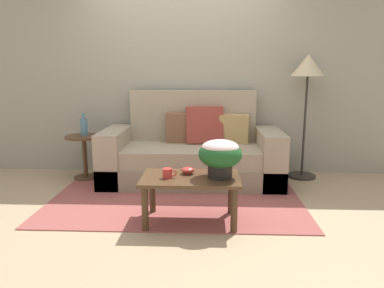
{
  "coord_description": "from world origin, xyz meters",
  "views": [
    {
      "loc": [
        0.34,
        -3.63,
        1.37
      ],
      "look_at": [
        0.18,
        0.14,
        0.61
      ],
      "focal_mm": 34.07,
      "sensor_mm": 36.0,
      "label": 1
    }
  ],
  "objects": [
    {
      "name": "wall_back",
      "position": [
        0.0,
        1.32,
        1.36
      ],
      "size": [
        6.4,
        0.12,
        2.71
      ],
      "primitive_type": "cube",
      "color": "gray",
      "rests_on": "ground"
    },
    {
      "name": "potted_plant",
      "position": [
        0.45,
        -0.49,
        0.65
      ],
      "size": [
        0.39,
        0.39,
        0.34
      ],
      "color": "black",
      "rests_on": "coffee_table"
    },
    {
      "name": "coffee_table",
      "position": [
        0.19,
        -0.48,
        0.36
      ],
      "size": [
        0.88,
        0.54,
        0.43
      ],
      "color": "#442D1B",
      "rests_on": "ground"
    },
    {
      "name": "ground_plane",
      "position": [
        0.0,
        0.0,
        0.0
      ],
      "size": [
        14.0,
        14.0,
        0.0
      ],
      "primitive_type": "plane",
      "color": "tan"
    },
    {
      "name": "coffee_mug",
      "position": [
        -0.01,
        -0.53,
        0.48
      ],
      "size": [
        0.13,
        0.08,
        0.09
      ],
      "color": "red",
      "rests_on": "coffee_table"
    },
    {
      "name": "snack_bowl",
      "position": [
        0.16,
        -0.39,
        0.47
      ],
      "size": [
        0.13,
        0.13,
        0.07
      ],
      "color": "#B2382D",
      "rests_on": "coffee_table"
    },
    {
      "name": "floor_lamp",
      "position": [
        1.58,
        1.02,
        1.31
      ],
      "size": [
        0.41,
        0.41,
        1.57
      ],
      "color": "#2D2823",
      "rests_on": "ground"
    },
    {
      "name": "table_vase",
      "position": [
        -1.23,
        0.86,
        0.68
      ],
      "size": [
        0.09,
        0.09,
        0.29
      ],
      "color": "slate",
      "rests_on": "side_table"
    },
    {
      "name": "area_rug",
      "position": [
        0.0,
        0.1,
        0.01
      ],
      "size": [
        2.68,
        1.65,
        0.01
      ],
      "primitive_type": "cube",
      "color": "#994C47",
      "rests_on": "ground"
    },
    {
      "name": "side_table",
      "position": [
        -1.23,
        0.84,
        0.39
      ],
      "size": [
        0.46,
        0.46,
        0.56
      ],
      "color": "#4C331E",
      "rests_on": "ground"
    },
    {
      "name": "couch",
      "position": [
        0.15,
        0.82,
        0.34
      ],
      "size": [
        2.18,
        0.94,
        1.12
      ],
      "color": "gray",
      "rests_on": "ground"
    }
  ]
}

